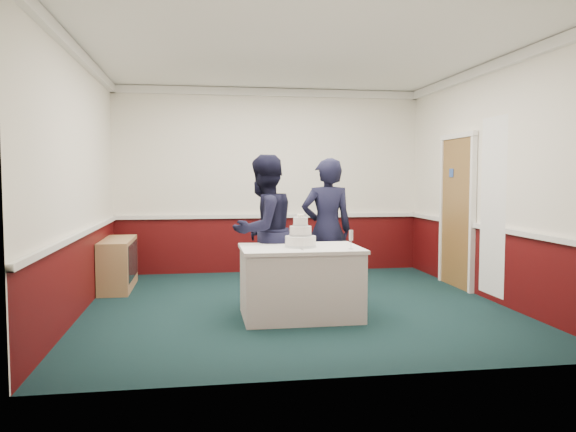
{
  "coord_description": "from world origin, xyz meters",
  "views": [
    {
      "loc": [
        -1.15,
        -6.66,
        1.56
      ],
      "look_at": [
        -0.11,
        -0.1,
        1.1
      ],
      "focal_mm": 35.0,
      "sensor_mm": 36.0,
      "label": 1
    }
  ],
  "objects": [
    {
      "name": "cake_knife",
      "position": [
        -0.08,
        -0.78,
        0.79
      ],
      "size": [
        0.02,
        0.22,
        0.0
      ],
      "primitive_type": "cube",
      "rotation": [
        0.0,
        0.0,
        0.04
      ],
      "color": "silver",
      "rests_on": "cake_table"
    },
    {
      "name": "wedding_cake",
      "position": [
        -0.05,
        -0.58,
        0.9
      ],
      "size": [
        0.35,
        0.35,
        0.36
      ],
      "color": "white",
      "rests_on": "cake_table"
    },
    {
      "name": "ground",
      "position": [
        0.0,
        0.0,
        0.0
      ],
      "size": [
        5.0,
        5.0,
        0.0
      ],
      "primitive_type": "plane",
      "color": "black",
      "rests_on": "ground"
    },
    {
      "name": "person_woman",
      "position": [
        0.44,
        0.24,
        0.9
      ],
      "size": [
        0.66,
        0.44,
        1.8
      ],
      "primitive_type": "imported",
      "rotation": [
        0.0,
        0.0,
        3.16
      ],
      "color": "black",
      "rests_on": "ground"
    },
    {
      "name": "room_shell",
      "position": [
        0.08,
        0.61,
        1.97
      ],
      "size": [
        5.0,
        5.0,
        3.0
      ],
      "color": "white",
      "rests_on": "ground"
    },
    {
      "name": "cake_table",
      "position": [
        -0.05,
        -0.58,
        0.4
      ],
      "size": [
        1.32,
        0.92,
        0.79
      ],
      "color": "white",
      "rests_on": "ground"
    },
    {
      "name": "champagne_flute",
      "position": [
        0.45,
        -0.86,
        0.93
      ],
      "size": [
        0.05,
        0.05,
        0.21
      ],
      "color": "silver",
      "rests_on": "cake_table"
    },
    {
      "name": "sideboard",
      "position": [
        -2.28,
        1.38,
        0.35
      ],
      "size": [
        0.41,
        1.2,
        0.7
      ],
      "color": "#9C7E4B",
      "rests_on": "ground"
    },
    {
      "name": "person_man",
      "position": [
        -0.39,
        -0.01,
        0.91
      ],
      "size": [
        1.13,
        1.09,
        1.83
      ],
      "primitive_type": "imported",
      "rotation": [
        0.0,
        0.0,
        3.79
      ],
      "color": "black",
      "rests_on": "ground"
    }
  ]
}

